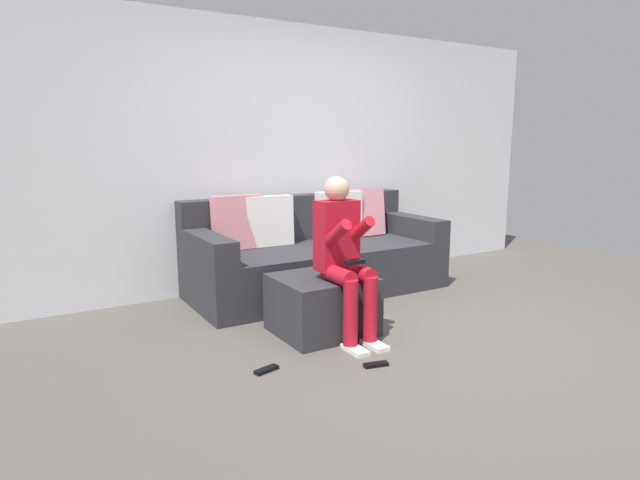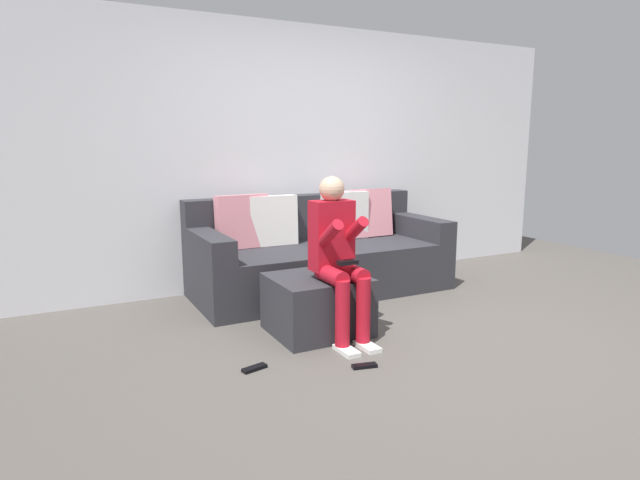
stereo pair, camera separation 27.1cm
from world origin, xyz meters
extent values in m
plane|color=#544F49|center=(0.00, 0.00, 0.00)|extent=(7.92, 7.92, 0.00)
cube|color=silver|center=(0.00, 2.05, 1.24)|extent=(6.09, 0.10, 2.48)
cube|color=#2D2D33|center=(-0.08, 1.51, 0.22)|extent=(2.35, 0.98, 0.44)
cube|color=#2D2D33|center=(-0.08, 1.90, 0.66)|extent=(2.35, 0.19, 0.43)
cube|color=#2D2D33|center=(-1.15, 1.51, 0.55)|extent=(0.20, 0.98, 0.20)
cube|color=#2D2D33|center=(0.99, 1.51, 0.55)|extent=(0.20, 0.98, 0.20)
cube|color=pink|center=(-0.77, 1.74, 0.68)|extent=(0.48, 0.17, 0.48)
cube|color=white|center=(-0.48, 1.74, 0.67)|extent=(0.46, 0.15, 0.46)
cube|color=pink|center=(0.56, 1.73, 0.68)|extent=(0.48, 0.18, 0.49)
cube|color=white|center=(0.28, 1.73, 0.67)|extent=(0.47, 0.16, 0.46)
cube|color=#2D2D33|center=(-0.61, 0.57, 0.21)|extent=(0.67, 0.60, 0.42)
cube|color=red|center=(-0.53, 0.50, 0.73)|extent=(0.30, 0.17, 0.50)
sphere|color=#D8AD8C|center=(-0.53, 0.50, 1.06)|extent=(0.18, 0.18, 0.18)
cylinder|color=red|center=(-0.61, 0.34, 0.48)|extent=(0.12, 0.31, 0.12)
cylinder|color=red|center=(-0.61, 0.19, 0.26)|extent=(0.10, 0.10, 0.45)
cube|color=white|center=(-0.61, 0.13, 0.01)|extent=(0.10, 0.22, 0.03)
cylinder|color=red|center=(-0.64, 0.37, 0.75)|extent=(0.08, 0.35, 0.28)
cylinder|color=red|center=(-0.45, 0.34, 0.48)|extent=(0.12, 0.31, 0.12)
cylinder|color=red|center=(-0.45, 0.19, 0.26)|extent=(0.10, 0.10, 0.45)
cube|color=white|center=(-0.45, 0.13, 0.01)|extent=(0.10, 0.22, 0.03)
cylinder|color=red|center=(-0.43, 0.38, 0.76)|extent=(0.08, 0.32, 0.26)
cube|color=black|center=(-0.53, 0.27, 0.58)|extent=(0.14, 0.06, 0.03)
cube|color=black|center=(-0.63, -0.13, 0.01)|extent=(0.17, 0.08, 0.02)
cube|color=black|center=(-1.26, 0.15, 0.01)|extent=(0.17, 0.09, 0.02)
camera|label=1|loc=(-2.56, -2.66, 1.39)|focal=30.11mm
camera|label=2|loc=(-2.32, -2.79, 1.39)|focal=30.11mm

